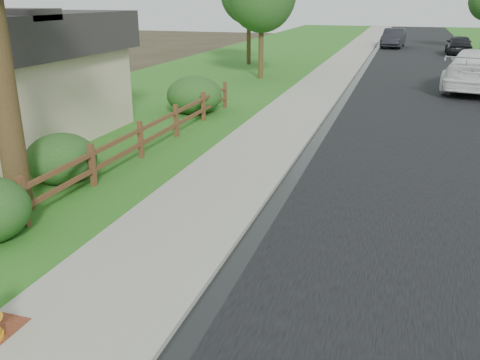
% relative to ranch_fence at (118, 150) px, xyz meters
% --- Properties ---
extents(ground, '(120.00, 120.00, 0.00)m').
position_rel_ranch_fence_xyz_m(ground, '(3.60, -6.40, -0.62)').
color(ground, '#322B1B').
extents(road, '(8.00, 90.00, 0.02)m').
position_rel_ranch_fence_xyz_m(road, '(8.20, 28.60, -0.61)').
color(road, black).
rests_on(road, ground).
extents(curb, '(0.40, 90.00, 0.12)m').
position_rel_ranch_fence_xyz_m(curb, '(4.00, 28.60, -0.56)').
color(curb, gray).
rests_on(curb, ground).
extents(wet_gutter, '(0.50, 90.00, 0.00)m').
position_rel_ranch_fence_xyz_m(wet_gutter, '(4.35, 28.60, -0.60)').
color(wet_gutter, black).
rests_on(wet_gutter, road).
extents(sidewalk, '(2.20, 90.00, 0.10)m').
position_rel_ranch_fence_xyz_m(sidewalk, '(2.70, 28.60, -0.57)').
color(sidewalk, gray).
rests_on(sidewalk, ground).
extents(grass_strip, '(1.60, 90.00, 0.06)m').
position_rel_ranch_fence_xyz_m(grass_strip, '(0.80, 28.60, -0.59)').
color(grass_strip, '#255C1A').
rests_on(grass_strip, ground).
extents(lawn_near, '(9.00, 90.00, 0.04)m').
position_rel_ranch_fence_xyz_m(lawn_near, '(-4.40, 28.60, -0.60)').
color(lawn_near, '#255C1A').
rests_on(lawn_near, ground).
extents(ranch_fence, '(0.12, 16.92, 1.10)m').
position_rel_ranch_fence_xyz_m(ranch_fence, '(0.00, 0.00, 0.00)').
color(ranch_fence, '#462C17').
rests_on(ranch_fence, ground).
extents(white_suv, '(4.07, 7.27, 1.99)m').
position_rel_ranch_fence_xyz_m(white_suv, '(10.30, 16.15, 0.40)').
color(white_suv, white).
rests_on(white_suv, road).
extents(dark_car_mid, '(1.92, 4.57, 1.54)m').
position_rel_ranch_fence_xyz_m(dark_car_mid, '(10.80, 33.12, 0.17)').
color(dark_car_mid, black).
rests_on(dark_car_mid, road).
extents(dark_car_far, '(2.12, 5.07, 1.63)m').
position_rel_ranch_fence_xyz_m(dark_car_far, '(5.71, 38.12, 0.22)').
color(dark_car_far, black).
rests_on(dark_car_far, road).
extents(boulder, '(1.26, 1.04, 0.75)m').
position_rel_ranch_fence_xyz_m(boulder, '(-2.40, -1.08, -0.24)').
color(boulder, brown).
rests_on(boulder, ground).
extents(shrub_c, '(2.16, 2.16, 1.24)m').
position_rel_ranch_fence_xyz_m(shrub_c, '(-0.93, -1.10, 0.00)').
color(shrub_c, '#184117').
rests_on(shrub_c, ground).
extents(shrub_d, '(2.34, 2.34, 1.47)m').
position_rel_ranch_fence_xyz_m(shrub_d, '(-0.83, 7.16, 0.12)').
color(shrub_d, '#184117').
rests_on(shrub_d, ground).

